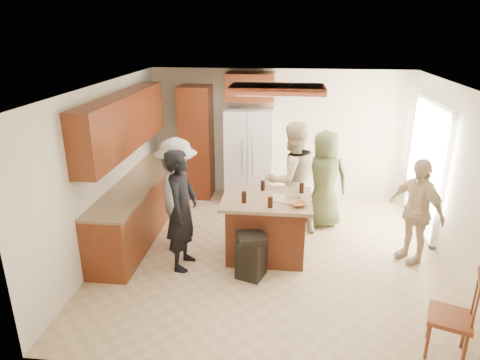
# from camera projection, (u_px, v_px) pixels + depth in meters

# --- Properties ---
(person_front_left) EXTENTS (0.52, 0.68, 1.74)m
(person_front_left) POSITION_uv_depth(u_px,v_px,m) (182.00, 210.00, 5.89)
(person_front_left) COLOR black
(person_front_left) RESTS_ON ground
(person_behind_left) EXTENTS (1.07, 0.92, 1.88)m
(person_behind_left) POSITION_uv_depth(u_px,v_px,m) (292.00, 179.00, 6.86)
(person_behind_left) COLOR tan
(person_behind_left) RESTS_ON ground
(person_behind_right) EXTENTS (0.89, 0.66, 1.67)m
(person_behind_right) POSITION_uv_depth(u_px,v_px,m) (324.00, 179.00, 7.16)
(person_behind_right) COLOR #3C4226
(person_behind_right) RESTS_ON ground
(person_side_right) EXTENTS (0.90, 1.01, 1.56)m
(person_side_right) POSITION_uv_depth(u_px,v_px,m) (416.00, 211.00, 6.09)
(person_side_right) COLOR tan
(person_side_right) RESTS_ON ground
(person_counter) EXTENTS (0.69, 1.18, 1.73)m
(person_counter) POSITION_uv_depth(u_px,v_px,m) (177.00, 194.00, 6.47)
(person_counter) COLOR gray
(person_counter) RESTS_ON ground
(left_cabinetry) EXTENTS (0.64, 3.00, 2.30)m
(left_cabinetry) POSITION_uv_depth(u_px,v_px,m) (134.00, 179.00, 6.82)
(left_cabinetry) COLOR maroon
(left_cabinetry) RESTS_ON ground
(back_wall_units) EXTENTS (1.80, 0.60, 2.45)m
(back_wall_units) POSITION_uv_depth(u_px,v_px,m) (210.00, 129.00, 8.26)
(back_wall_units) COLOR maroon
(back_wall_units) RESTS_ON ground
(refrigerator) EXTENTS (0.90, 0.76, 1.80)m
(refrigerator) POSITION_uv_depth(u_px,v_px,m) (249.00, 155.00, 8.27)
(refrigerator) COLOR white
(refrigerator) RESTS_ON ground
(kitchen_island) EXTENTS (1.28, 1.03, 0.93)m
(kitchen_island) POSITION_uv_depth(u_px,v_px,m) (266.00, 226.00, 6.30)
(kitchen_island) COLOR brown
(kitchen_island) RESTS_ON ground
(island_items) EXTENTS (0.93, 0.72, 0.15)m
(island_items) POSITION_uv_depth(u_px,v_px,m) (280.00, 198.00, 6.02)
(island_items) COLOR silver
(island_items) RESTS_ON kitchen_island
(trash_bin) EXTENTS (0.45, 0.45, 0.63)m
(trash_bin) POSITION_uv_depth(u_px,v_px,m) (251.00, 255.00, 5.81)
(trash_bin) COLOR black
(trash_bin) RESTS_ON ground
(spindle_chair) EXTENTS (0.54, 0.54, 0.99)m
(spindle_chair) POSITION_uv_depth(u_px,v_px,m) (452.00, 318.00, 4.36)
(spindle_chair) COLOR maroon
(spindle_chair) RESTS_ON ground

